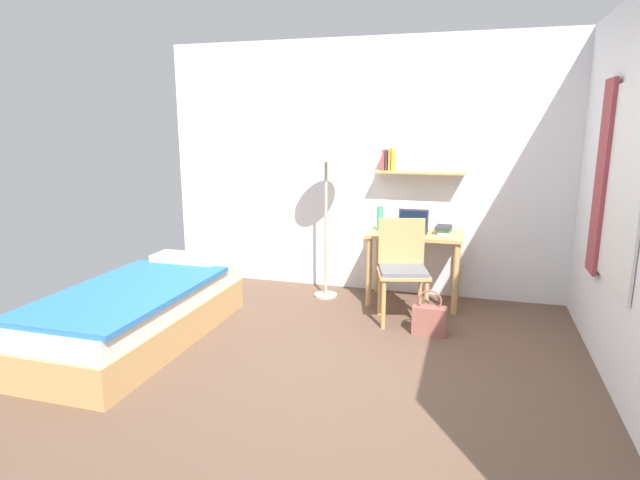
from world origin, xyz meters
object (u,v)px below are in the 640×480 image
Objects in this scene: book_stack at (444,230)px; handbag at (429,319)px; standing_lamp at (326,158)px; desk at (415,246)px; water_bottle at (380,219)px; laptop at (413,226)px; bed at (139,313)px; desk_chair at (402,265)px.

handbag is at bearing -93.13° from book_stack.
standing_lamp is 6.98× the size of book_stack.
desk is 3.78× the size of water_bottle.
bed is at bearing -140.65° from laptop.
bed is at bearing -144.95° from book_stack.
handbag is (0.26, -0.85, -0.63)m from laptop.
desk_chair is at bearing -27.42° from standing_lamp.
handbag is at bearing -46.15° from desk_chair.
handbag is at bearing -54.06° from water_bottle.
standing_lamp is at bearing -175.08° from desk.
standing_lamp is 1.34m from book_stack.
laptop is (2.01, 1.65, 0.53)m from bed.
book_stack is at bearing 2.24° from water_bottle.
standing_lamp reaches higher than bed.
desk_chair is at bearing -91.71° from laptop.
water_bottle reaches higher than handbag.
desk is 1.23m from standing_lamp.
desk is at bearing -175.22° from book_stack.
laptop is (0.02, 0.56, 0.26)m from desk_chair.
water_bottle is (-0.35, -0.00, 0.26)m from desk.
bed is 2.62m from desk.
desk_chair is 0.55m from handbag.
laptop is 0.77× the size of handbag.
bed is at bearing -127.20° from standing_lamp.
handbag is (0.22, -0.80, -0.44)m from desk.
desk is 0.56× the size of standing_lamp.
desk is 0.32m from book_stack.
standing_lamp is at bearing -172.06° from water_bottle.
water_bottle is at bearing 120.59° from desk_chair.
water_bottle reaches higher than desk_chair.
standing_lamp is at bearing 147.03° from handbag.
desk_chair is 1.31m from standing_lamp.
desk is 0.44m from water_bottle.
standing_lamp is at bearing -175.11° from book_stack.
laptop is (0.85, 0.12, -0.66)m from standing_lamp.
laptop reaches higher than handbag.
laptop is (-0.04, 0.05, 0.19)m from desk.
handbag is at bearing -74.33° from desk.
book_stack is 1.03m from handbag.
water_bottle is 0.63m from book_stack.
desk is 0.52m from desk_chair.
bed is at bearing -141.95° from desk.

